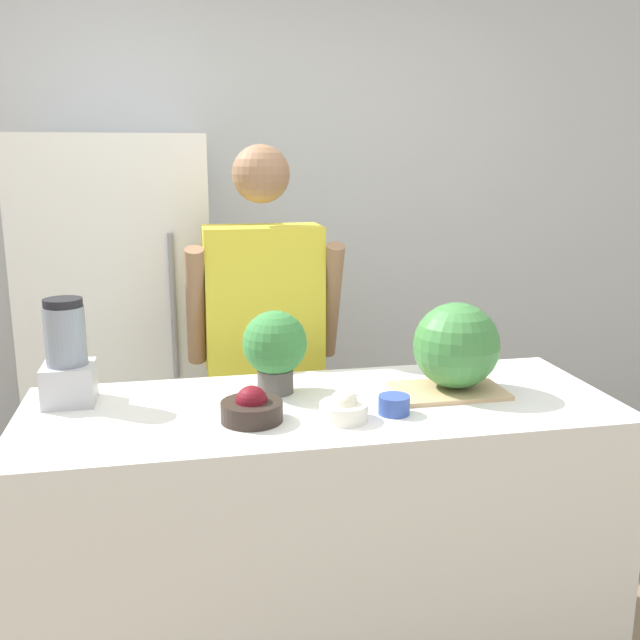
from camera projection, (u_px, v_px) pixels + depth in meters
wall_back at (256, 219)px, 3.63m from camera, size 8.00×0.06×2.60m
counter_island at (322, 537)px, 2.24m from camera, size 1.78×0.67×0.89m
refrigerator at (123, 329)px, 3.22m from camera, size 0.77×0.74×1.70m
person at (264, 358)px, 2.77m from camera, size 0.58×0.26×1.66m
cutting_board at (448, 391)px, 2.23m from camera, size 0.34×0.22×0.01m
watermelon at (456, 345)px, 2.22m from camera, size 0.27×0.27×0.27m
bowl_cherries at (252, 408)px, 1.99m from camera, size 0.17×0.17×0.10m
bowl_cream at (344, 408)px, 2.00m from camera, size 0.14×0.14×0.09m
bowl_small_blue at (394, 405)px, 2.05m from camera, size 0.09×0.09×0.05m
blender at (67, 358)px, 2.11m from camera, size 0.15×0.15×0.32m
potted_plant at (275, 347)px, 2.21m from camera, size 0.20×0.20×0.26m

